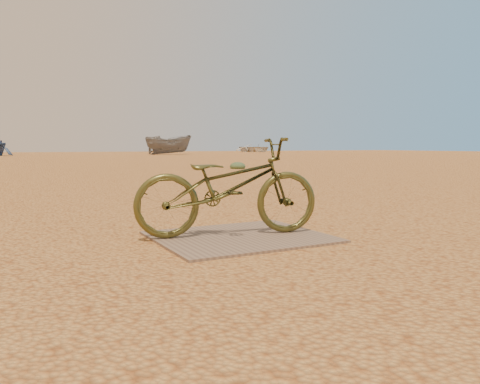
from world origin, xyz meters
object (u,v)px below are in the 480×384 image
boat_far_right (255,148)px  bicycle (228,187)px  boat_mid_right (169,145)px  plywood_board (240,237)px

boat_far_right → bicycle: bearing=-131.1°
boat_mid_right → boat_far_right: (15.55, 11.05, -0.38)m
plywood_board → boat_mid_right: (12.58, 38.06, 0.90)m
plywood_board → bicycle: size_ratio=0.89×
bicycle → boat_mid_right: boat_mid_right is taller
plywood_board → boat_mid_right: bearing=71.7°
plywood_board → bicycle: bicycle is taller
bicycle → plywood_board: bearing=-123.5°
bicycle → boat_far_right: size_ratio=0.33×
plywood_board → boat_far_right: 56.60m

